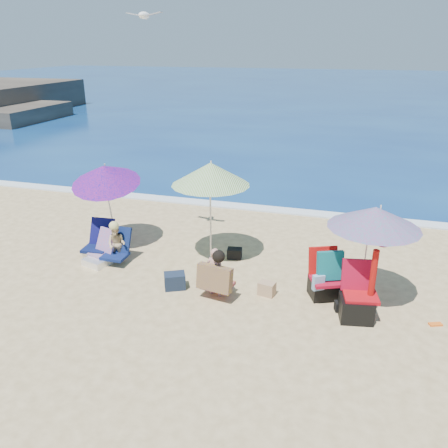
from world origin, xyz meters
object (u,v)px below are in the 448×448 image
(camp_chair_left, at_px, (357,302))
(camp_chair_right, at_px, (325,280))
(person_left, at_px, (117,244))
(seagull, at_px, (144,15))
(furled_umbrella, at_px, (374,276))
(person_center, at_px, (216,274))
(chair_navy, at_px, (100,246))
(umbrella_turquoise, at_px, (375,217))
(umbrella_blue, at_px, (105,175))
(chair_rainbow, at_px, (100,255))
(umbrella_striped, at_px, (211,174))

(camp_chair_left, relative_size, camp_chair_right, 1.00)
(person_left, bearing_deg, seagull, 63.65)
(seagull, bearing_deg, furled_umbrella, -19.37)
(camp_chair_left, xyz_separation_m, person_center, (-2.58, -0.01, 0.18))
(furled_umbrella, xyz_separation_m, person_center, (-2.81, -0.12, -0.32))
(furled_umbrella, xyz_separation_m, chair_navy, (-5.90, 0.89, -0.58))
(person_left, bearing_deg, umbrella_turquoise, -1.29)
(umbrella_turquoise, distance_m, person_center, 3.06)
(umbrella_turquoise, relative_size, chair_navy, 2.37)
(umbrella_turquoise, bearing_deg, umbrella_blue, 171.59)
(person_center, bearing_deg, chair_navy, 161.85)
(camp_chair_left, height_order, person_center, camp_chair_left)
(chair_navy, bearing_deg, chair_rainbow, -56.94)
(umbrella_striped, bearing_deg, furled_umbrella, -23.30)
(umbrella_turquoise, distance_m, chair_navy, 6.00)
(chair_rainbow, distance_m, camp_chair_left, 5.49)
(furled_umbrella, height_order, person_center, furled_umbrella)
(umbrella_striped, distance_m, chair_rainbow, 3.02)
(chair_navy, distance_m, seagull, 5.00)
(umbrella_turquoise, height_order, furled_umbrella, umbrella_turquoise)
(umbrella_striped, distance_m, seagull, 3.40)
(umbrella_blue, bearing_deg, camp_chair_left, -15.24)
(person_center, bearing_deg, seagull, 137.97)
(umbrella_striped, xyz_separation_m, chair_navy, (-2.49, -0.58, -1.74))
(umbrella_blue, bearing_deg, seagull, 13.81)
(camp_chair_right, bearing_deg, furled_umbrella, -27.36)
(person_left, bearing_deg, umbrella_striped, 22.01)
(umbrella_turquoise, height_order, camp_chair_right, umbrella_turquoise)
(umbrella_turquoise, distance_m, person_left, 5.40)
(camp_chair_right, height_order, person_left, camp_chair_right)
(camp_chair_left, bearing_deg, chair_navy, 169.97)
(umbrella_turquoise, relative_size, camp_chair_right, 1.87)
(umbrella_turquoise, distance_m, umbrella_striped, 3.46)
(umbrella_blue, xyz_separation_m, person_left, (0.58, -0.74, -1.32))
(furled_umbrella, bearing_deg, umbrella_turquoise, 98.03)
(umbrella_turquoise, xyz_separation_m, umbrella_striped, (-3.33, 0.90, 0.30))
(camp_chair_right, relative_size, person_left, 1.05)
(umbrella_turquoise, xyz_separation_m, umbrella_blue, (-5.83, 0.86, 0.09))
(seagull, bearing_deg, person_left, -116.35)
(umbrella_blue, relative_size, camp_chair_right, 2.12)
(chair_navy, bearing_deg, camp_chair_left, -10.03)
(umbrella_striped, xyz_separation_m, chair_rainbow, (-2.27, -0.92, -1.77))
(chair_navy, bearing_deg, umbrella_turquoise, -3.11)
(umbrella_blue, bearing_deg, camp_chair_right, -11.19)
(camp_chair_left, distance_m, person_center, 2.59)
(umbrella_striped, relative_size, person_left, 2.34)
(chair_navy, bearing_deg, umbrella_striped, 13.12)
(umbrella_striped, bearing_deg, person_left, -157.99)
(chair_rainbow, distance_m, person_center, 2.96)
(chair_rainbow, height_order, person_left, person_left)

